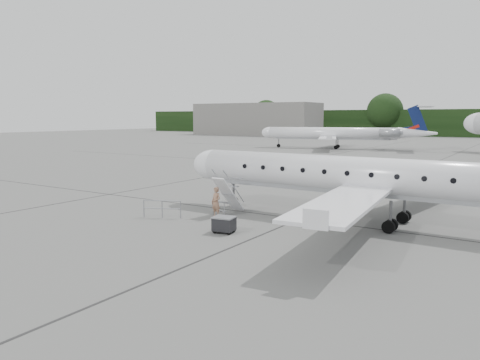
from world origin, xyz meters
The scene contains 8 objects.
ground centered at (0.00, 0.00, 0.00)m, with size 320.00×320.00×0.00m, color slate.
terminal_building centered at (-70.00, 110.00, 5.00)m, with size 40.00×14.00×10.00m, color slate.
main_regional_jet centered at (0.03, 5.96, 3.62)m, with size 28.23×20.32×7.24m, color white, non-canonical shape.
airstair centered at (-8.42, 3.99, 1.13)m, with size 0.85×2.14×2.27m, color white, non-canonical shape.
passenger centered at (-8.44, 2.77, 0.89)m, with size 0.65×0.42×1.77m, color #996D53.
safety_railing centered at (-10.98, 0.97, 0.50)m, with size 2.20×0.08×1.00m, color gray, non-canonical shape.
baggage_cart centered at (-5.96, 0.01, 0.44)m, with size 1.02×0.83×0.88m, color black, non-canonical shape.
bg_regional_left centered at (-25.43, 62.40, 3.87)m, with size 29.48×21.23×7.73m, color white, non-canonical shape.
Camera 1 is at (7.16, -18.80, 5.78)m, focal length 35.00 mm.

